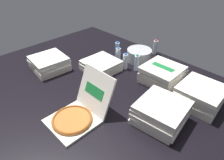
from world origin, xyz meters
The scene contains 13 objects.
ground_plane centered at (0.00, 0.00, -0.01)m, with size 3.20×2.40×0.02m, color black.
open_pizza_box centered at (0.11, -0.38, 0.07)m, with size 0.38×0.54×0.37m.
pizza_stack_left_far centered at (0.62, 0.09, 0.10)m, with size 0.45×0.43×0.20m.
pizza_stack_center_far centered at (-0.81, -0.13, 0.08)m, with size 0.43×0.42×0.16m.
pizza_stack_left_mid centered at (-0.36, 0.30, 0.06)m, with size 0.40×0.41×0.12m.
pizza_stack_right_near centered at (0.74, 0.55, 0.10)m, with size 0.43×0.43×0.20m.
pizza_stack_center_near centered at (0.29, 0.60, 0.10)m, with size 0.41×0.42×0.20m.
ice_bucket centered at (-0.20, 0.82, 0.08)m, with size 0.31×0.31×0.15m, color #B7BABF.
water_bottle_0 centered at (-0.48, 0.71, 0.10)m, with size 0.06×0.06×0.20m.
water_bottle_1 centered at (-0.06, 0.61, 0.10)m, with size 0.06×0.06×0.20m.
water_bottle_2 centered at (-0.36, 0.59, 0.10)m, with size 0.06×0.06×0.20m.
water_bottle_3 centered at (-0.18, 0.53, 0.10)m, with size 0.06×0.06×0.20m.
water_bottle_4 centered at (-0.17, 1.12, 0.10)m, with size 0.06×0.06×0.20m.
Camera 1 is at (1.21, -1.05, 1.27)m, focal length 32.05 mm.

